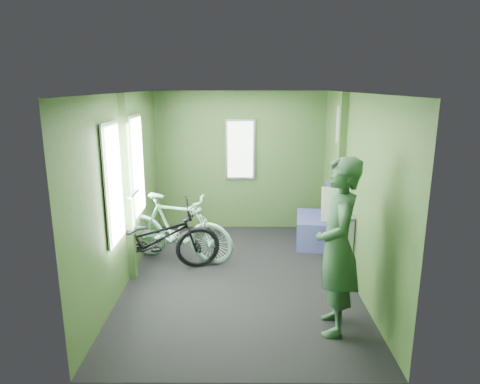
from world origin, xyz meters
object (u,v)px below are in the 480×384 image
object	(u,v)px
bicycle_mint	(178,261)
waste_box	(340,246)
passenger	(338,247)
bench_seat	(314,226)
bicycle_black	(155,273)

from	to	relation	value
bicycle_mint	waste_box	xyz separation A→B (m)	(2.13, -0.48, 0.42)
passenger	bench_seat	xyz separation A→B (m)	(0.20, 2.41, -0.61)
bicycle_mint	bench_seat	xyz separation A→B (m)	(2.02, 0.72, 0.27)
bicycle_black	passenger	size ratio (longest dim) A/B	1.00
waste_box	bench_seat	distance (m)	1.22
bicycle_mint	waste_box	distance (m)	2.23
waste_box	bench_seat	world-z (taller)	bench_seat
waste_box	bench_seat	bearing A→B (deg)	95.47
bicycle_black	waste_box	size ratio (longest dim) A/B	2.11
bicycle_mint	bench_seat	distance (m)	2.16
bench_seat	passenger	bearing A→B (deg)	-87.51
passenger	waste_box	xyz separation A→B (m)	(0.32, 1.21, -0.46)
bicycle_black	waste_box	world-z (taller)	waste_box
bicycle_black	bench_seat	xyz separation A→B (m)	(2.26, 1.10, 0.27)
bicycle_mint	waste_box	world-z (taller)	waste_box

